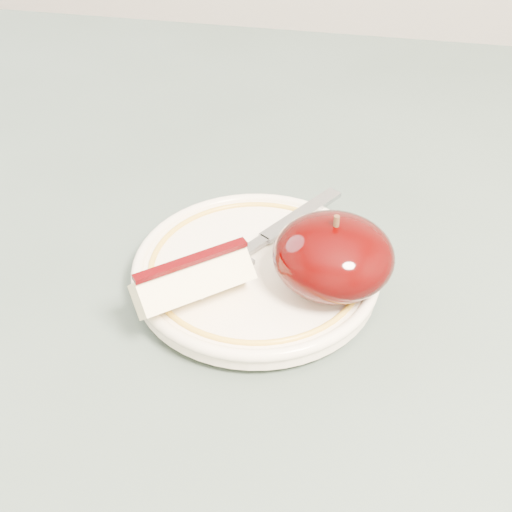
% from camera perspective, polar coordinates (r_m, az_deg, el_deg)
% --- Properties ---
extents(table, '(0.90, 0.90, 0.75)m').
position_cam_1_polar(table, '(0.62, -4.76, -6.12)').
color(table, brown).
rests_on(table, ground).
extents(plate, '(0.18, 0.18, 0.02)m').
position_cam_1_polar(plate, '(0.52, 0.00, -1.18)').
color(plate, '#F5E7CD').
rests_on(plate, table).
extents(apple_half, '(0.08, 0.08, 0.06)m').
position_cam_1_polar(apple_half, '(0.49, 6.21, 0.01)').
color(apple_half, black).
rests_on(apple_half, plate).
extents(apple_wedge, '(0.08, 0.08, 0.04)m').
position_cam_1_polar(apple_wedge, '(0.48, -5.08, -2.02)').
color(apple_wedge, '#F4E5B4').
rests_on(apple_wedge, plate).
extents(fork, '(0.11, 0.15, 0.00)m').
position_cam_1_polar(fork, '(0.53, 0.60, 1.32)').
color(fork, gray).
rests_on(fork, plate).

